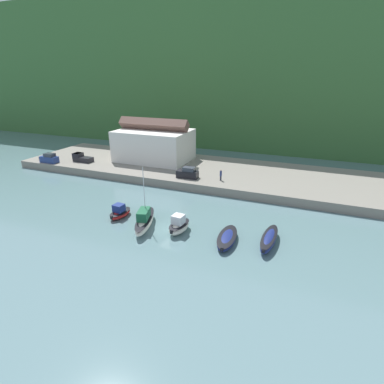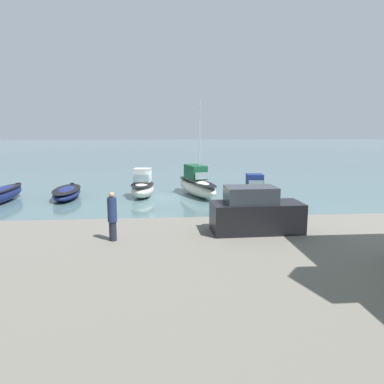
{
  "view_description": "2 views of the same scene",
  "coord_description": "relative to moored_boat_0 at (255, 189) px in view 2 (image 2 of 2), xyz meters",
  "views": [
    {
      "loc": [
        16.94,
        -34.01,
        20.53
      ],
      "look_at": [
        -0.45,
        9.78,
        2.03
      ],
      "focal_mm": 28.0,
      "sensor_mm": 36.0,
      "label": 1
    },
    {
      "loc": [
        -0.08,
        34.33,
        6.49
      ],
      "look_at": [
        -2.53,
        5.37,
        1.42
      ],
      "focal_mm": 35.0,
      "sensor_mm": 36.0,
      "label": 2
    }
  ],
  "objects": [
    {
      "name": "moored_boat_1",
      "position": [
        5.27,
        -1.53,
        0.31
      ],
      "size": [
        4.12,
        8.28,
        8.9
      ],
      "rotation": [
        0.0,
        0.0,
        0.28
      ],
      "color": "white",
      "rests_on": "ground_plane"
    },
    {
      "name": "quay_promenade",
      "position": [
        8.78,
        24.43,
        0.04
      ],
      "size": [
        91.46,
        21.2,
        1.62
      ],
      "color": "gray",
      "rests_on": "ground_plane"
    },
    {
      "name": "moored_boat_4",
      "position": [
        22.53,
        0.3,
        -0.06
      ],
      "size": [
        2.14,
        7.29,
        1.33
      ],
      "rotation": [
        0.0,
        0.0,
        -0.06
      ],
      "color": "navy",
      "rests_on": "ground_plane"
    },
    {
      "name": "moored_boat_0",
      "position": [
        0.0,
        0.0,
        0.0
      ],
      "size": [
        2.48,
        4.33,
        2.16
      ],
      "rotation": [
        0.0,
        0.0,
        -0.1
      ],
      "color": "red",
      "rests_on": "ground_plane"
    },
    {
      "name": "ground_plane",
      "position": [
        8.78,
        -0.66,
        -0.77
      ],
      "size": [
        320.0,
        320.0,
        0.0
      ],
      "primitive_type": "plane",
      "color": "slate"
    },
    {
      "name": "moored_boat_3",
      "position": [
        17.34,
        -1.11,
        -0.24
      ],
      "size": [
        2.73,
        6.75,
        0.97
      ],
      "rotation": [
        0.0,
        0.0,
        0.06
      ],
      "color": "navy",
      "rests_on": "ground_plane"
    },
    {
      "name": "parked_car_1",
      "position": [
        4.31,
        16.96,
        1.77
      ],
      "size": [
        4.25,
        1.92,
        2.16
      ],
      "rotation": [
        0.0,
        0.0,
        1.6
      ],
      "color": "black",
      "rests_on": "quay_promenade"
    },
    {
      "name": "moored_boat_2",
      "position": [
        10.41,
        -1.01,
        0.22
      ],
      "size": [
        2.54,
        4.49,
        2.69
      ],
      "rotation": [
        0.0,
        0.0,
        -0.1
      ],
      "color": "white",
      "rests_on": "ground_plane"
    },
    {
      "name": "person_on_quay",
      "position": [
        10.8,
        17.8,
        1.96
      ],
      "size": [
        0.4,
        0.4,
        2.14
      ],
      "color": "#232838",
      "rests_on": "quay_promenade"
    }
  ]
}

